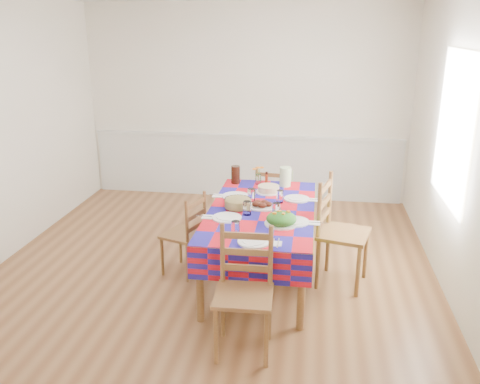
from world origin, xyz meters
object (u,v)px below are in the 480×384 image
object	(u,v)px
green_pitcher	(285,177)
chair_far	(272,200)
tea_pitcher	(236,175)
chair_left	(186,235)
dining_table	(262,217)
chair_right	(339,233)
chair_near	(244,293)
meat_platter	(262,205)

from	to	relation	value
green_pitcher	chair_far	world-z (taller)	green_pitcher
tea_pitcher	chair_left	world-z (taller)	tea_pitcher
green_pitcher	tea_pitcher	size ratio (longest dim) A/B	1.08
dining_table	chair_right	bearing A→B (deg)	0.95
tea_pitcher	chair_left	bearing A→B (deg)	-114.84
green_pitcher	chair_near	size ratio (longest dim) A/B	0.22
tea_pitcher	chair_right	distance (m)	1.39
chair_far	chair_left	xyz separation A→B (m)	(-0.74, -1.19, 0.00)
meat_platter	chair_near	bearing A→B (deg)	-89.86
dining_table	chair_near	bearing A→B (deg)	-90.07
tea_pitcher	chair_near	distance (m)	2.03
chair_near	chair_right	bearing A→B (deg)	56.24
chair_left	dining_table	bearing A→B (deg)	110.57
green_pitcher	chair_left	distance (m)	1.28
dining_table	green_pitcher	world-z (taller)	green_pitcher
chair_near	chair_far	world-z (taller)	chair_near
chair_right	chair_left	bearing A→B (deg)	105.44
chair_near	chair_far	size ratio (longest dim) A/B	1.17
tea_pitcher	chair_near	size ratio (longest dim) A/B	0.20
chair_left	meat_platter	bearing A→B (deg)	113.53
green_pitcher	tea_pitcher	xyz separation A→B (m)	(-0.55, 0.02, -0.01)
chair_near	chair_left	world-z (taller)	chair_near
tea_pitcher	chair_left	size ratio (longest dim) A/B	0.23
dining_table	chair_left	size ratio (longest dim) A/B	2.21
meat_platter	chair_right	xyz separation A→B (m)	(0.74, -0.03, -0.23)
chair_near	tea_pitcher	bearing A→B (deg)	99.15
tea_pitcher	chair_far	bearing A→B (deg)	46.38
dining_table	chair_right	size ratio (longest dim) A/B	1.76
green_pitcher	chair_far	xyz separation A→B (m)	(-0.18, 0.42, -0.42)
tea_pitcher	meat_platter	bearing A→B (deg)	-63.40
meat_platter	chair_left	bearing A→B (deg)	-176.04
chair_near	green_pitcher	bearing A→B (deg)	83.10
meat_platter	chair_far	world-z (taller)	chair_far
tea_pitcher	chair_left	distance (m)	0.97
meat_platter	chair_left	size ratio (longest dim) A/B	0.39
tea_pitcher	chair_far	world-z (taller)	tea_pitcher
chair_left	chair_right	size ratio (longest dim) A/B	0.80
dining_table	tea_pitcher	size ratio (longest dim) A/B	9.59
chair_far	tea_pitcher	bearing A→B (deg)	54.01
chair_near	meat_platter	bearing A→B (deg)	88.38
dining_table	chair_far	distance (m)	1.20
dining_table	meat_platter	world-z (taller)	meat_platter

